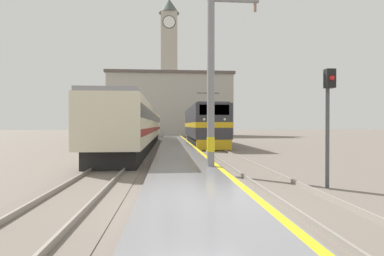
{
  "coord_description": "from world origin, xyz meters",
  "views": [
    {
      "loc": [
        -0.74,
        -7.37,
        2.02
      ],
      "look_at": [
        1.33,
        18.33,
        1.78
      ],
      "focal_mm": 28.0,
      "sensor_mm": 36.0,
      "label": 1
    }
  ],
  "objects_px": {
    "clock_tower": "(169,63)",
    "signal_post": "(329,108)",
    "passenger_train": "(140,126)",
    "locomotive_train": "(203,125)",
    "catenary_mast": "(212,76)"
  },
  "relations": [
    {
      "from": "clock_tower",
      "to": "signal_post",
      "type": "relative_size",
      "value": 8.2
    },
    {
      "from": "passenger_train",
      "to": "signal_post",
      "type": "xyz_separation_m",
      "value": [
        7.73,
        -19.09,
        0.58
      ]
    },
    {
      "from": "clock_tower",
      "to": "signal_post",
      "type": "height_order",
      "value": "clock_tower"
    },
    {
      "from": "signal_post",
      "to": "passenger_train",
      "type": "bearing_deg",
      "value": 112.06
    },
    {
      "from": "passenger_train",
      "to": "locomotive_train",
      "type": "bearing_deg",
      "value": 15.47
    },
    {
      "from": "locomotive_train",
      "to": "signal_post",
      "type": "relative_size",
      "value": 3.82
    },
    {
      "from": "clock_tower",
      "to": "signal_post",
      "type": "bearing_deg",
      "value": -85.41
    },
    {
      "from": "signal_post",
      "to": "catenary_mast",
      "type": "bearing_deg",
      "value": 138.95
    },
    {
      "from": "passenger_train",
      "to": "clock_tower",
      "type": "bearing_deg",
      "value": 85.95
    },
    {
      "from": "locomotive_train",
      "to": "catenary_mast",
      "type": "xyz_separation_m",
      "value": [
        -1.79,
        -17.9,
        2.02
      ]
    },
    {
      "from": "locomotive_train",
      "to": "clock_tower",
      "type": "height_order",
      "value": "clock_tower"
    },
    {
      "from": "locomotive_train",
      "to": "passenger_train",
      "type": "distance_m",
      "value": 6.42
    },
    {
      "from": "locomotive_train",
      "to": "passenger_train",
      "type": "xyz_separation_m",
      "value": [
        -6.19,
        -1.71,
        -0.03
      ]
    },
    {
      "from": "catenary_mast",
      "to": "signal_post",
      "type": "relative_size",
      "value": 1.99
    },
    {
      "from": "clock_tower",
      "to": "signal_post",
      "type": "distance_m",
      "value": 61.9
    }
  ]
}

